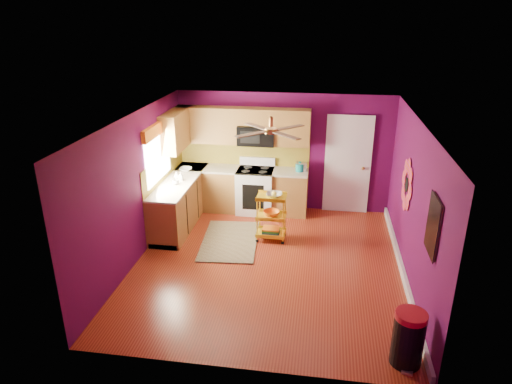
# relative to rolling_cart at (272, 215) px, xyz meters

# --- Properties ---
(ground) EXTENTS (5.00, 5.00, 0.00)m
(ground) POSITION_rel_rolling_cart_xyz_m (0.05, -0.92, -0.50)
(ground) COLOR maroon
(ground) RESTS_ON ground
(room_envelope) EXTENTS (4.54, 5.04, 2.52)m
(room_envelope) POSITION_rel_rolling_cart_xyz_m (0.08, -0.92, 1.13)
(room_envelope) COLOR #4E083F
(room_envelope) RESTS_ON ground
(lower_cabinets) EXTENTS (2.81, 2.31, 0.94)m
(lower_cabinets) POSITION_rel_rolling_cart_xyz_m (-1.29, 0.90, -0.07)
(lower_cabinets) COLOR brown
(lower_cabinets) RESTS_ON ground
(electric_range) EXTENTS (0.76, 0.66, 1.13)m
(electric_range) POSITION_rel_rolling_cart_xyz_m (-0.50, 1.26, -0.02)
(electric_range) COLOR white
(electric_range) RESTS_ON ground
(upper_cabinetry) EXTENTS (2.80, 2.30, 1.26)m
(upper_cabinetry) POSITION_rel_rolling_cart_xyz_m (-1.19, 1.26, 1.30)
(upper_cabinetry) COLOR brown
(upper_cabinetry) RESTS_ON ground
(left_window) EXTENTS (0.08, 1.35, 1.08)m
(left_window) POSITION_rel_rolling_cart_xyz_m (-2.17, 0.13, 1.23)
(left_window) COLOR white
(left_window) RESTS_ON ground
(panel_door) EXTENTS (0.95, 0.11, 2.15)m
(panel_door) POSITION_rel_rolling_cart_xyz_m (1.40, 1.55, 0.52)
(panel_door) COLOR white
(panel_door) RESTS_ON ground
(right_wall_art) EXTENTS (0.04, 2.74, 1.04)m
(right_wall_art) POSITION_rel_rolling_cart_xyz_m (2.28, -1.25, 0.94)
(right_wall_art) COLOR black
(right_wall_art) RESTS_ON ground
(ceiling_fan) EXTENTS (1.01, 1.01, 0.26)m
(ceiling_fan) POSITION_rel_rolling_cart_xyz_m (0.05, -0.72, 1.79)
(ceiling_fan) COLOR #BF8C3F
(ceiling_fan) RESTS_ON ground
(shag_rug) EXTENTS (1.14, 1.72, 0.02)m
(shag_rug) POSITION_rel_rolling_cart_xyz_m (-0.76, -0.20, -0.49)
(shag_rug) COLOR black
(shag_rug) RESTS_ON ground
(rolling_cart) EXTENTS (0.55, 0.40, 0.98)m
(rolling_cart) POSITION_rel_rolling_cart_xyz_m (0.00, 0.00, 0.00)
(rolling_cart) COLOR yellow
(rolling_cart) RESTS_ON ground
(trash_can) EXTENTS (0.45, 0.46, 0.73)m
(trash_can) POSITION_rel_rolling_cart_xyz_m (2.01, -3.01, -0.14)
(trash_can) COLOR black
(trash_can) RESTS_ON ground
(teal_kettle) EXTENTS (0.18, 0.18, 0.21)m
(teal_kettle) POSITION_rel_rolling_cart_xyz_m (0.42, 1.31, 0.52)
(teal_kettle) COLOR teal
(teal_kettle) RESTS_ON lower_cabinets
(toaster) EXTENTS (0.22, 0.15, 0.18)m
(toaster) POSITION_rel_rolling_cart_xyz_m (0.45, 1.34, 0.53)
(toaster) COLOR beige
(toaster) RESTS_ON lower_cabinets
(soap_bottle_a) EXTENTS (0.08, 0.08, 0.18)m
(soap_bottle_a) POSITION_rel_rolling_cart_xyz_m (-1.84, 0.39, 0.53)
(soap_bottle_a) COLOR #EA3F72
(soap_bottle_a) RESTS_ON lower_cabinets
(soap_bottle_b) EXTENTS (0.12, 0.12, 0.15)m
(soap_bottle_b) POSITION_rel_rolling_cart_xyz_m (-1.95, 0.46, 0.51)
(soap_bottle_b) COLOR white
(soap_bottle_b) RESTS_ON lower_cabinets
(counter_dish) EXTENTS (0.26, 0.26, 0.06)m
(counter_dish) POSITION_rel_rolling_cart_xyz_m (-1.92, 0.98, 0.47)
(counter_dish) COLOR white
(counter_dish) RESTS_ON lower_cabinets
(counter_cup) EXTENTS (0.12, 0.12, 0.09)m
(counter_cup) POSITION_rel_rolling_cart_xyz_m (-1.88, 0.17, 0.48)
(counter_cup) COLOR white
(counter_cup) RESTS_ON lower_cabinets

